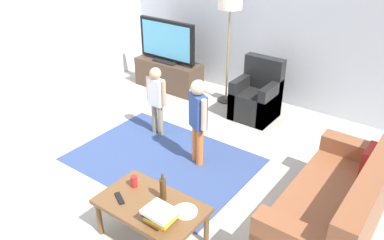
{
  "coord_description": "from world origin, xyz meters",
  "views": [
    {
      "loc": [
        2.35,
        -2.6,
        2.79
      ],
      "look_at": [
        0.0,
        0.6,
        0.65
      ],
      "focal_mm": 36.56,
      "sensor_mm": 36.0,
      "label": 1
    }
  ],
  "objects_px": {
    "soda_can": "(134,181)",
    "tv_stand": "(169,75)",
    "tv_remote": "(120,198)",
    "floor_lamp": "(230,6)",
    "armchair": "(257,98)",
    "coffee_table": "(151,208)",
    "book_stack": "(160,215)",
    "bottle": "(163,189)",
    "plate": "(185,211)",
    "child_center": "(198,115)",
    "child_near_tv": "(156,95)",
    "tv": "(167,42)",
    "couch": "(340,209)"
  },
  "relations": [
    {
      "from": "soda_can",
      "to": "tv_stand",
      "type": "bearing_deg",
      "value": 123.72
    },
    {
      "from": "tv_remote",
      "to": "soda_can",
      "type": "bearing_deg",
      "value": 122.98
    },
    {
      "from": "floor_lamp",
      "to": "soda_can",
      "type": "bearing_deg",
      "value": -75.36
    },
    {
      "from": "soda_can",
      "to": "armchair",
      "type": "bearing_deg",
      "value": 92.25
    },
    {
      "from": "tv_stand",
      "to": "floor_lamp",
      "type": "relative_size",
      "value": 0.67
    },
    {
      "from": "coffee_table",
      "to": "tv_remote",
      "type": "xyz_separation_m",
      "value": [
        -0.28,
        -0.12,
        0.06
      ]
    },
    {
      "from": "book_stack",
      "to": "bottle",
      "type": "height_order",
      "value": "bottle"
    },
    {
      "from": "armchair",
      "to": "bottle",
      "type": "distance_m",
      "value": 2.77
    },
    {
      "from": "bottle",
      "to": "plate",
      "type": "relative_size",
      "value": 1.3
    },
    {
      "from": "child_center",
      "to": "plate",
      "type": "relative_size",
      "value": 5.03
    },
    {
      "from": "child_near_tv",
      "to": "plate",
      "type": "xyz_separation_m",
      "value": [
        1.59,
        -1.45,
        -0.16
      ]
    },
    {
      "from": "bottle",
      "to": "plate",
      "type": "height_order",
      "value": "bottle"
    },
    {
      "from": "tv",
      "to": "soda_can",
      "type": "xyz_separation_m",
      "value": [
        1.86,
        -2.76,
        -0.37
      ]
    },
    {
      "from": "armchair",
      "to": "bottle",
      "type": "bearing_deg",
      "value": -80.45
    },
    {
      "from": "book_stack",
      "to": "soda_can",
      "type": "bearing_deg",
      "value": 156.95
    },
    {
      "from": "tv_remote",
      "to": "plate",
      "type": "height_order",
      "value": "plate"
    },
    {
      "from": "floor_lamp",
      "to": "soda_can",
      "type": "distance_m",
      "value": 3.21
    },
    {
      "from": "floor_lamp",
      "to": "child_center",
      "type": "distance_m",
      "value": 2.05
    },
    {
      "from": "floor_lamp",
      "to": "book_stack",
      "type": "height_order",
      "value": "floor_lamp"
    },
    {
      "from": "armchair",
      "to": "book_stack",
      "type": "relative_size",
      "value": 3.19
    },
    {
      "from": "armchair",
      "to": "child_center",
      "type": "xyz_separation_m",
      "value": [
        0.0,
        -1.54,
        0.37
      ]
    },
    {
      "from": "floor_lamp",
      "to": "tv_remote",
      "type": "xyz_separation_m",
      "value": [
        0.79,
        -3.15,
        -1.11
      ]
    },
    {
      "from": "armchair",
      "to": "book_stack",
      "type": "height_order",
      "value": "armchair"
    },
    {
      "from": "tv_stand",
      "to": "child_near_tv",
      "type": "bearing_deg",
      "value": -56.28
    },
    {
      "from": "couch",
      "to": "tv_remote",
      "type": "distance_m",
      "value": 2.08
    },
    {
      "from": "book_stack",
      "to": "plate",
      "type": "height_order",
      "value": "book_stack"
    },
    {
      "from": "tv_stand",
      "to": "soda_can",
      "type": "xyz_separation_m",
      "value": [
        1.86,
        -2.78,
        0.24
      ]
    },
    {
      "from": "child_near_tv",
      "to": "bottle",
      "type": "relative_size",
      "value": 3.43
    },
    {
      "from": "tv_remote",
      "to": "plate",
      "type": "bearing_deg",
      "value": 47.91
    },
    {
      "from": "couch",
      "to": "coffee_table",
      "type": "bearing_deg",
      "value": -141.29
    },
    {
      "from": "child_near_tv",
      "to": "bottle",
      "type": "bearing_deg",
      "value": -47.35
    },
    {
      "from": "tv_stand",
      "to": "bottle",
      "type": "relative_size",
      "value": 4.18
    },
    {
      "from": "book_stack",
      "to": "plate",
      "type": "distance_m",
      "value": 0.25
    },
    {
      "from": "tv_stand",
      "to": "bottle",
      "type": "bearing_deg",
      "value": -51.38
    },
    {
      "from": "tv_stand",
      "to": "armchair",
      "type": "height_order",
      "value": "armchair"
    },
    {
      "from": "couch",
      "to": "armchair",
      "type": "distance_m",
      "value": 2.49
    },
    {
      "from": "tv_remote",
      "to": "tv_stand",
      "type": "bearing_deg",
      "value": 149.79
    },
    {
      "from": "child_center",
      "to": "soda_can",
      "type": "height_order",
      "value": "child_center"
    },
    {
      "from": "floor_lamp",
      "to": "plate",
      "type": "xyz_separation_m",
      "value": [
        1.39,
        -2.93,
        -1.12
      ]
    },
    {
      "from": "child_near_tv",
      "to": "coffee_table",
      "type": "relative_size",
      "value": 0.98
    },
    {
      "from": "coffee_table",
      "to": "plate",
      "type": "distance_m",
      "value": 0.34
    },
    {
      "from": "floor_lamp",
      "to": "book_stack",
      "type": "bearing_deg",
      "value": -67.85
    },
    {
      "from": "tv_stand",
      "to": "coffee_table",
      "type": "xyz_separation_m",
      "value": [
        2.16,
        -2.88,
        0.13
      ]
    },
    {
      "from": "tv_remote",
      "to": "couch",
      "type": "bearing_deg",
      "value": 64.24
    },
    {
      "from": "book_stack",
      "to": "tv_remote",
      "type": "bearing_deg",
      "value": 179.97
    },
    {
      "from": "tv_stand",
      "to": "child_center",
      "type": "distance_m",
      "value": 2.4
    },
    {
      "from": "soda_can",
      "to": "bottle",
      "type": "bearing_deg",
      "value": 3.27
    },
    {
      "from": "floor_lamp",
      "to": "child_center",
      "type": "bearing_deg",
      "value": -69.06
    },
    {
      "from": "coffee_table",
      "to": "bottle",
      "type": "relative_size",
      "value": 3.48
    },
    {
      "from": "floor_lamp",
      "to": "tv",
      "type": "bearing_deg",
      "value": -170.99
    }
  ]
}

